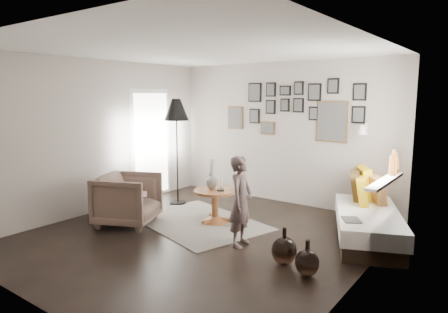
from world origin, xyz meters
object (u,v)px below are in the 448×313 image
Objects in this scene: vase at (212,180)px; floor_lamp at (176,114)px; demijohn_large at (284,250)px; demijohn_small at (307,263)px; armchair at (128,199)px; child at (241,201)px; magazine_basket at (98,207)px; daybed at (370,219)px; pedestal_table at (215,207)px.

floor_lamp is at bearing 158.93° from vase.
floor_lamp is at bearing 156.42° from demijohn_large.
demijohn_large is at bearing 161.08° from demijohn_small.
child reaches higher than armchair.
demijohn_small is 0.34× the size of child.
magazine_basket is at bearing 73.06° from armchair.
child is (2.11, -1.04, -1.06)m from floor_lamp.
demijohn_small reaches higher than magazine_basket.
demijohn_small is (3.22, -1.37, -1.51)m from floor_lamp.
floor_lamp reaches higher than daybed.
pedestal_table reaches higher than magazine_basket.
vase reaches higher than pedestal_table.
vase is 0.25× the size of floor_lamp.
vase is at bearing 174.32° from daybed.
vase is 2.33m from demijohn_small.
vase is at bearing -71.90° from armchair.
demijohn_small is at bearing -24.56° from pedestal_table.
floor_lamp reaches higher than child.
daybed is at bearing 23.24° from magazine_basket.
demijohn_small is at bearing 0.77° from magazine_basket.
daybed is at bearing 16.70° from vase.
daybed is 1.59m from demijohn_large.
child is at bearing 164.46° from demijohn_large.
pedestal_table is 2.19m from demijohn_small.
magazine_basket is at bearing -179.14° from daybed.
floor_lamp is (-1.15, 0.44, 1.00)m from vase.
vase is at bearing 165.96° from pedestal_table.
vase reaches higher than daybed.
armchair is at bearing 7.87° from magazine_basket.
child reaches higher than pedestal_table.
armchair is at bearing -178.27° from demijohn_large.
demijohn_small is (2.07, -0.93, -0.52)m from vase.
vase is at bearing 47.10° from child.
floor_lamp reaches higher than vase.
armchair is at bearing 179.27° from demijohn_small.
magazine_basket is (-1.60, -0.98, -0.49)m from vase.
floor_lamp reaches higher than demijohn_large.
vase is 1.93m from magazine_basket.
pedestal_table is at bearing -20.63° from floor_lamp.
daybed is 3.70m from floor_lamp.
floor_lamp is 2.10m from magazine_basket.
vase reaches higher than armchair.
pedestal_table is 1.11m from child.
demijohn_large reaches higher than magazine_basket.
child is (2.56, 0.38, 0.42)m from magazine_basket.
pedestal_table reaches higher than demijohn_large.
pedestal_table is 0.77× the size of armchair.
demijohn_large is 0.38× the size of child.
pedestal_table is at bearing 45.72° from child.
floor_lamp is at bearing 156.91° from demijohn_small.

